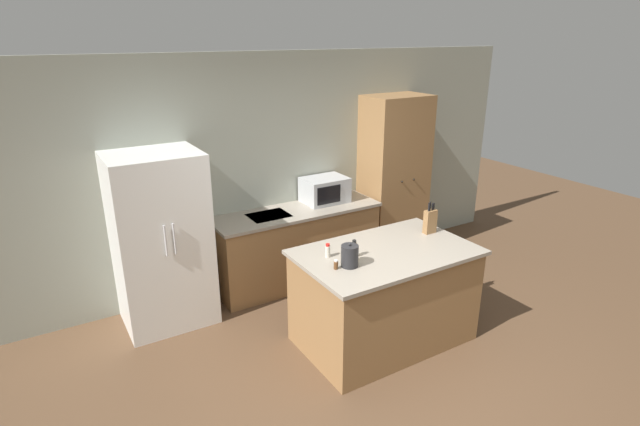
{
  "coord_description": "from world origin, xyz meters",
  "views": [
    {
      "loc": [
        -2.21,
        -2.67,
        2.78
      ],
      "look_at": [
        0.25,
        1.4,
        1.05
      ],
      "focal_mm": 28.0,
      "sensor_mm": 36.0,
      "label": 1
    }
  ],
  "objects_px": {
    "spice_bottle_green_herb": "(336,265)",
    "kettle": "(350,256)",
    "pantry_cabinet": "(394,179)",
    "spice_bottle_short_red": "(328,251)",
    "knife_block": "(430,221)",
    "refrigerator": "(161,241)",
    "spice_bottle_amber_oil": "(346,252)",
    "spice_bottle_tall_dark": "(354,249)",
    "microwave": "(325,190)"
  },
  "relations": [
    {
      "from": "spice_bottle_short_red",
      "to": "kettle",
      "type": "xyz_separation_m",
      "value": [
        0.06,
        -0.25,
        0.04
      ]
    },
    {
      "from": "spice_bottle_green_herb",
      "to": "kettle",
      "type": "distance_m",
      "value": 0.14
    },
    {
      "from": "pantry_cabinet",
      "to": "refrigerator",
      "type": "bearing_deg",
      "value": -178.29
    },
    {
      "from": "spice_bottle_green_herb",
      "to": "kettle",
      "type": "bearing_deg",
      "value": -6.18
    },
    {
      "from": "spice_bottle_short_red",
      "to": "kettle",
      "type": "bearing_deg",
      "value": -76.23
    },
    {
      "from": "spice_bottle_short_red",
      "to": "kettle",
      "type": "relative_size",
      "value": 0.59
    },
    {
      "from": "refrigerator",
      "to": "microwave",
      "type": "height_order",
      "value": "refrigerator"
    },
    {
      "from": "pantry_cabinet",
      "to": "spice_bottle_tall_dark",
      "type": "bearing_deg",
      "value": -138.02
    },
    {
      "from": "refrigerator",
      "to": "microwave",
      "type": "relative_size",
      "value": 3.41
    },
    {
      "from": "pantry_cabinet",
      "to": "microwave",
      "type": "xyz_separation_m",
      "value": [
        -0.99,
        0.05,
        -0.0
      ]
    },
    {
      "from": "spice_bottle_short_red",
      "to": "pantry_cabinet",
      "type": "bearing_deg",
      "value": 36.41
    },
    {
      "from": "microwave",
      "to": "kettle",
      "type": "xyz_separation_m",
      "value": [
        -0.77,
        -1.65,
        -0.01
      ]
    },
    {
      "from": "spice_bottle_short_red",
      "to": "spice_bottle_green_herb",
      "type": "bearing_deg",
      "value": -105.71
    },
    {
      "from": "spice_bottle_tall_dark",
      "to": "kettle",
      "type": "xyz_separation_m",
      "value": [
        -0.14,
        -0.13,
        0.02
      ]
    },
    {
      "from": "knife_block",
      "to": "spice_bottle_green_herb",
      "type": "distance_m",
      "value": 1.23
    },
    {
      "from": "knife_block",
      "to": "spice_bottle_green_herb",
      "type": "bearing_deg",
      "value": -171.04
    },
    {
      "from": "spice_bottle_green_herb",
      "to": "pantry_cabinet",
      "type": "bearing_deg",
      "value": 39.91
    },
    {
      "from": "spice_bottle_amber_oil",
      "to": "knife_block",
      "type": "bearing_deg",
      "value": 2.51
    },
    {
      "from": "microwave",
      "to": "spice_bottle_tall_dark",
      "type": "distance_m",
      "value": 1.64
    },
    {
      "from": "microwave",
      "to": "spice_bottle_tall_dark",
      "type": "relative_size",
      "value": 3.21
    },
    {
      "from": "spice_bottle_green_herb",
      "to": "kettle",
      "type": "height_order",
      "value": "kettle"
    },
    {
      "from": "knife_block",
      "to": "kettle",
      "type": "height_order",
      "value": "knife_block"
    },
    {
      "from": "spice_bottle_short_red",
      "to": "spice_bottle_green_herb",
      "type": "height_order",
      "value": "spice_bottle_short_red"
    },
    {
      "from": "pantry_cabinet",
      "to": "knife_block",
      "type": "relative_size",
      "value": 6.48
    },
    {
      "from": "refrigerator",
      "to": "spice_bottle_short_red",
      "type": "distance_m",
      "value": 1.69
    },
    {
      "from": "spice_bottle_tall_dark",
      "to": "spice_bottle_green_herb",
      "type": "relative_size",
      "value": 1.93
    },
    {
      "from": "spice_bottle_green_herb",
      "to": "kettle",
      "type": "relative_size",
      "value": 0.39
    },
    {
      "from": "knife_block",
      "to": "kettle",
      "type": "relative_size",
      "value": 1.51
    },
    {
      "from": "pantry_cabinet",
      "to": "spice_bottle_green_herb",
      "type": "xyz_separation_m",
      "value": [
        -1.89,
        -1.58,
        -0.07
      ]
    },
    {
      "from": "knife_block",
      "to": "spice_bottle_short_red",
      "type": "distance_m",
      "value": 1.15
    },
    {
      "from": "knife_block",
      "to": "spice_bottle_amber_oil",
      "type": "xyz_separation_m",
      "value": [
        -1.02,
        -0.04,
        -0.07
      ]
    },
    {
      "from": "microwave",
      "to": "spice_bottle_short_red",
      "type": "height_order",
      "value": "microwave"
    },
    {
      "from": "microwave",
      "to": "spice_bottle_amber_oil",
      "type": "height_order",
      "value": "microwave"
    },
    {
      "from": "knife_block",
      "to": "spice_bottle_amber_oil",
      "type": "bearing_deg",
      "value": -177.49
    },
    {
      "from": "pantry_cabinet",
      "to": "spice_bottle_short_red",
      "type": "distance_m",
      "value": 2.27
    },
    {
      "from": "pantry_cabinet",
      "to": "kettle",
      "type": "relative_size",
      "value": 9.78
    },
    {
      "from": "refrigerator",
      "to": "kettle",
      "type": "relative_size",
      "value": 8.22
    },
    {
      "from": "pantry_cabinet",
      "to": "kettle",
      "type": "height_order",
      "value": "pantry_cabinet"
    },
    {
      "from": "refrigerator",
      "to": "knife_block",
      "type": "xyz_separation_m",
      "value": [
        2.27,
        -1.3,
        0.18
      ]
    },
    {
      "from": "kettle",
      "to": "spice_bottle_tall_dark",
      "type": "bearing_deg",
      "value": 43.87
    },
    {
      "from": "pantry_cabinet",
      "to": "spice_bottle_short_red",
      "type": "height_order",
      "value": "pantry_cabinet"
    },
    {
      "from": "spice_bottle_amber_oil",
      "to": "spice_bottle_short_red",
      "type": "bearing_deg",
      "value": 145.63
    },
    {
      "from": "kettle",
      "to": "microwave",
      "type": "bearing_deg",
      "value": 64.91
    },
    {
      "from": "pantry_cabinet",
      "to": "spice_bottle_amber_oil",
      "type": "height_order",
      "value": "pantry_cabinet"
    },
    {
      "from": "knife_block",
      "to": "spice_bottle_tall_dark",
      "type": "height_order",
      "value": "knife_block"
    },
    {
      "from": "pantry_cabinet",
      "to": "knife_block",
      "type": "bearing_deg",
      "value": -115.98
    },
    {
      "from": "microwave",
      "to": "spice_bottle_green_herb",
      "type": "height_order",
      "value": "microwave"
    },
    {
      "from": "microwave",
      "to": "refrigerator",
      "type": "bearing_deg",
      "value": -175.94
    },
    {
      "from": "pantry_cabinet",
      "to": "spice_bottle_green_herb",
      "type": "relative_size",
      "value": 25.16
    },
    {
      "from": "spice_bottle_amber_oil",
      "to": "kettle",
      "type": "distance_m",
      "value": 0.18
    }
  ]
}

